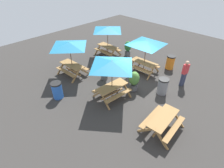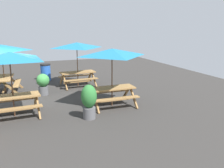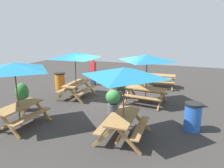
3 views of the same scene
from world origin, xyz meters
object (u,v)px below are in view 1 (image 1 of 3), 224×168
(picnic_table_1, at_px, (108,31))
(trash_bin_gray, at_px, (163,86))
(potted_plant_2, at_px, (134,80))
(person_standing, at_px, (185,73))
(potted_plant_0, at_px, (128,48))
(picnic_table_3, at_px, (163,121))
(picnic_table_4, at_px, (146,45))
(picnic_table_0, at_px, (69,47))
(trash_bin_orange, at_px, (170,62))
(picnic_table_2, at_px, (112,66))
(potted_plant_1, at_px, (104,71))
(trash_bin_blue, at_px, (57,90))

(picnic_table_1, distance_m, trash_bin_gray, 6.20)
(potted_plant_2, xyz_separation_m, person_standing, (-1.82, -2.50, 0.19))
(potted_plant_2, bearing_deg, potted_plant_0, -45.26)
(picnic_table_1, height_order, picnic_table_3, picnic_table_1)
(picnic_table_4, bearing_deg, picnic_table_1, -5.55)
(picnic_table_0, distance_m, potted_plant_2, 4.47)
(picnic_table_1, relative_size, picnic_table_3, 1.24)
(picnic_table_3, relative_size, person_standing, 1.13)
(trash_bin_orange, bearing_deg, picnic_table_0, 51.47)
(picnic_table_2, distance_m, potted_plant_1, 2.41)
(picnic_table_0, distance_m, trash_bin_blue, 2.89)
(trash_bin_gray, height_order, trash_bin_orange, same)
(picnic_table_4, bearing_deg, picnic_table_3, 132.34)
(picnic_table_4, height_order, person_standing, picnic_table_4)
(picnic_table_2, xyz_separation_m, picnic_table_3, (-3.23, 0.08, -1.43))
(picnic_table_0, xyz_separation_m, potted_plant_0, (-0.75, -4.77, -1.33))
(picnic_table_3, distance_m, trash_bin_orange, 5.86)
(trash_bin_orange, height_order, potted_plant_1, potted_plant_1)
(picnic_table_2, bearing_deg, picnic_table_1, -126.46)
(picnic_table_4, distance_m, potted_plant_1, 3.15)
(picnic_table_0, relative_size, trash_bin_orange, 2.38)
(potted_plant_0, bearing_deg, potted_plant_2, 134.74)
(picnic_table_0, height_order, trash_bin_gray, picnic_table_0)
(picnic_table_3, distance_m, potted_plant_0, 7.68)
(potted_plant_1, bearing_deg, trash_bin_orange, -118.91)
(trash_bin_blue, bearing_deg, picnic_table_3, -159.07)
(person_standing, bearing_deg, picnic_table_0, -46.08)
(potted_plant_2, bearing_deg, picnic_table_0, 20.31)
(potted_plant_2, bearing_deg, picnic_table_4, -68.63)
(picnic_table_0, height_order, potted_plant_2, picnic_table_0)
(picnic_table_1, distance_m, trash_bin_blue, 6.27)
(trash_bin_blue, height_order, potted_plant_0, potted_plant_0)
(picnic_table_3, bearing_deg, trash_bin_gray, -152.83)
(picnic_table_0, bearing_deg, potted_plant_0, -102.21)
(picnic_table_0, xyz_separation_m, picnic_table_1, (0.49, -3.76, 0.00))
(picnic_table_0, xyz_separation_m, trash_bin_blue, (-1.43, 2.01, -1.49))
(trash_bin_orange, xyz_separation_m, potted_plant_0, (3.47, 0.53, 0.16))
(picnic_table_0, height_order, picnic_table_1, same)
(picnic_table_4, height_order, trash_bin_gray, picnic_table_4)
(picnic_table_2, height_order, picnic_table_4, same)
(picnic_table_2, distance_m, person_standing, 4.61)
(trash_bin_gray, height_order, potted_plant_1, potted_plant_1)
(picnic_table_2, bearing_deg, picnic_table_0, -82.64)
(picnic_table_2, xyz_separation_m, person_standing, (-2.26, -3.86, -1.10))
(picnic_table_4, distance_m, trash_bin_orange, 2.49)
(picnic_table_2, bearing_deg, potted_plant_0, -143.34)
(picnic_table_2, bearing_deg, trash_bin_gray, 147.21)
(picnic_table_0, xyz_separation_m, potted_plant_2, (-4.01, -1.49, -1.29))
(picnic_table_4, height_order, potted_plant_2, picnic_table_4)
(trash_bin_orange, bearing_deg, picnic_table_3, 116.11)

